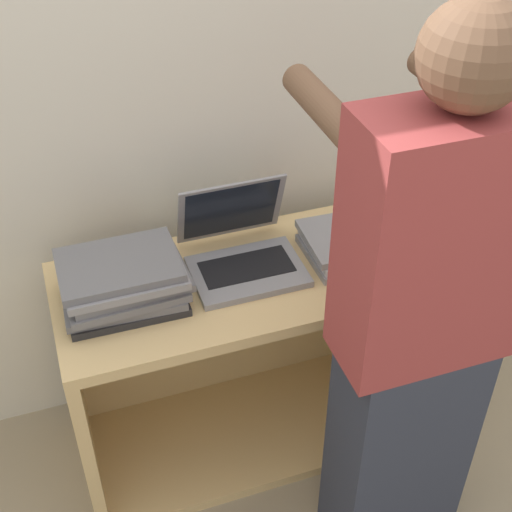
{
  "coord_description": "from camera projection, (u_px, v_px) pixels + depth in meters",
  "views": [
    {
      "loc": [
        -0.49,
        -1.24,
        1.97
      ],
      "look_at": [
        0.0,
        0.17,
        0.81
      ],
      "focal_mm": 50.0,
      "sensor_mm": 36.0,
      "label": 1
    }
  ],
  "objects": [
    {
      "name": "laptop_stack_left",
      "position": [
        123.0,
        282.0,
        1.88
      ],
      "size": [
        0.34,
        0.25,
        0.13
      ],
      "color": "#232326",
      "rests_on": "cart"
    },
    {
      "name": "laptop_stack_right",
      "position": [
        359.0,
        242.0,
        2.08
      ],
      "size": [
        0.33,
        0.24,
        0.07
      ],
      "color": "gray",
      "rests_on": "cart"
    },
    {
      "name": "cart",
      "position": [
        242.0,
        346.0,
        2.27
      ],
      "size": [
        1.09,
        0.49,
        0.69
      ],
      "color": "tan",
      "rests_on": "ground_plane"
    },
    {
      "name": "laptop_open",
      "position": [
        242.0,
        251.0,
        2.02
      ],
      "size": [
        0.31,
        0.3,
        0.23
      ],
      "color": "gray",
      "rests_on": "cart"
    },
    {
      "name": "person",
      "position": [
        417.0,
        336.0,
        1.67
      ],
      "size": [
        0.4,
        0.52,
        1.59
      ],
      "color": "#2D3342",
      "rests_on": "ground_plane"
    },
    {
      "name": "wall_back",
      "position": [
        206.0,
        56.0,
        1.96
      ],
      "size": [
        8.0,
        0.05,
        2.4
      ],
      "color": "beige",
      "rests_on": "ground_plane"
    },
    {
      "name": "ground_plane",
      "position": [
        273.0,
        489.0,
        2.26
      ],
      "size": [
        12.0,
        12.0,
        0.0
      ],
      "primitive_type": "plane",
      "color": "gray"
    }
  ]
}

